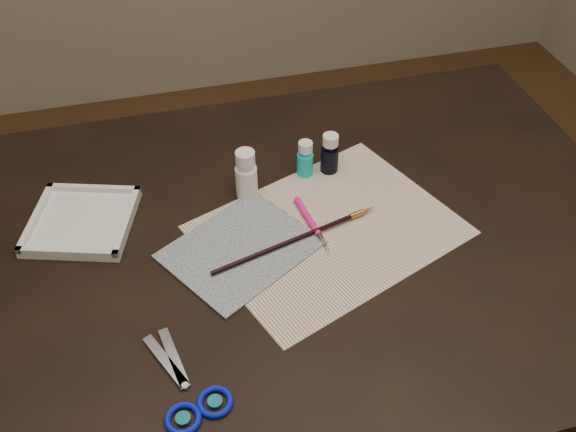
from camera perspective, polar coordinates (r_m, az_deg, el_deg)
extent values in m
cube|color=black|center=(1.42, 0.00, -12.64)|extent=(1.30, 0.90, 0.75)
cube|color=white|center=(1.14, 3.65, -1.23)|extent=(0.52, 0.46, 0.00)
cube|color=black|center=(1.11, -4.20, -2.91)|extent=(0.30, 0.29, 0.00)
cylinder|color=white|center=(1.18, -3.74, 3.75)|extent=(0.04, 0.04, 0.10)
cylinder|color=#11B9C5|center=(1.24, 1.53, 5.12)|extent=(0.03, 0.03, 0.08)
cylinder|color=black|center=(1.25, 3.74, 5.57)|extent=(0.04, 0.04, 0.08)
cube|color=silver|center=(1.20, -17.86, -0.40)|extent=(0.22, 0.22, 0.02)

